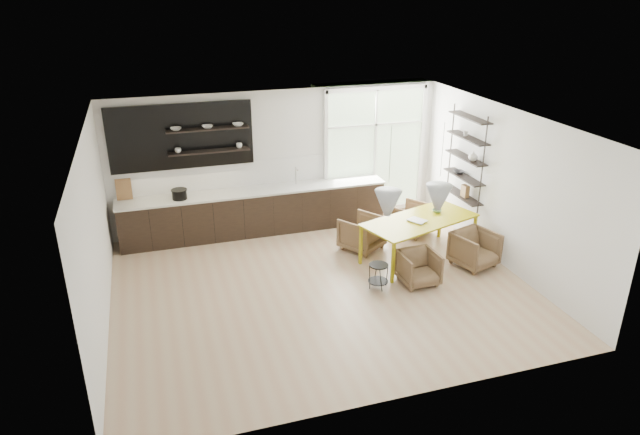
{
  "coord_description": "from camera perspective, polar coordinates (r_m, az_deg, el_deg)",
  "views": [
    {
      "loc": [
        -2.61,
        -8.26,
        4.96
      ],
      "look_at": [
        0.16,
        0.6,
        1.06
      ],
      "focal_mm": 32.0,
      "sensor_mm": 36.0,
      "label": 1
    }
  ],
  "objects": [
    {
      "name": "wire_stool",
      "position": [
        9.9,
        5.87,
        -5.52
      ],
      "size": [
        0.35,
        0.35,
        0.44
      ],
      "rotation": [
        0.0,
        0.0,
        -0.11
      ],
      "color": "black",
      "rests_on": "ground"
    },
    {
      "name": "right_shelving",
      "position": [
        11.64,
        14.42,
        5.56
      ],
      "size": [
        0.26,
        1.22,
        1.9
      ],
      "color": "black",
      "rests_on": "ground"
    },
    {
      "name": "table_bowl",
      "position": [
        11.18,
        11.62,
        0.65
      ],
      "size": [
        0.18,
        0.18,
        0.06
      ],
      "primitive_type": "imported",
      "rotation": [
        0.0,
        0.0,
        -0.03
      ],
      "color": "#53774A",
      "rests_on": "dining_table"
    },
    {
      "name": "dining_table",
      "position": [
        10.83,
        9.95,
        -0.45
      ],
      "size": [
        2.4,
        1.62,
        0.8
      ],
      "rotation": [
        0.0,
        0.0,
        0.31
      ],
      "color": "#B2A60F",
      "rests_on": "ground"
    },
    {
      "name": "armchair_back_left",
      "position": [
        11.24,
        4.2,
        -1.54
      ],
      "size": [
        1.01,
        1.02,
        0.68
      ],
      "primitive_type": "imported",
      "rotation": [
        0.0,
        0.0,
        3.72
      ],
      "color": "brown",
      "rests_on": "ground"
    },
    {
      "name": "kitchen_run",
      "position": [
        11.94,
        -6.92,
        1.19
      ],
      "size": [
        5.54,
        0.69,
        2.75
      ],
      "color": "black",
      "rests_on": "ground"
    },
    {
      "name": "armchair_front_left",
      "position": [
        10.13,
        9.83,
        -4.99
      ],
      "size": [
        0.65,
        0.67,
        0.59
      ],
      "primitive_type": "imported",
      "rotation": [
        0.0,
        0.0,
        0.03
      ],
      "color": "brown",
      "rests_on": "ground"
    },
    {
      "name": "armchair_back_right",
      "position": [
        12.06,
        9.11,
        -0.12
      ],
      "size": [
        0.96,
        0.97,
        0.64
      ],
      "primitive_type": "imported",
      "rotation": [
        0.0,
        0.0,
        3.73
      ],
      "color": "brown",
      "rests_on": "ground"
    },
    {
      "name": "room",
      "position": [
        10.48,
        1.4,
        3.3
      ],
      "size": [
        7.02,
        6.01,
        2.91
      ],
      "color": "tan",
      "rests_on": "ground"
    },
    {
      "name": "table_book",
      "position": [
        10.61,
        9.33,
        -0.5
      ],
      "size": [
        0.37,
        0.4,
        0.03
      ],
      "primitive_type": "imported",
      "rotation": [
        0.0,
        0.0,
        0.52
      ],
      "color": "white",
      "rests_on": "dining_table"
    },
    {
      "name": "armchair_front_right",
      "position": [
        10.94,
        15.22,
        -3.07
      ],
      "size": [
        0.9,
        0.91,
        0.67
      ],
      "primitive_type": "imported",
      "rotation": [
        0.0,
        0.0,
        0.3
      ],
      "color": "brown",
      "rests_on": "ground"
    }
  ]
}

